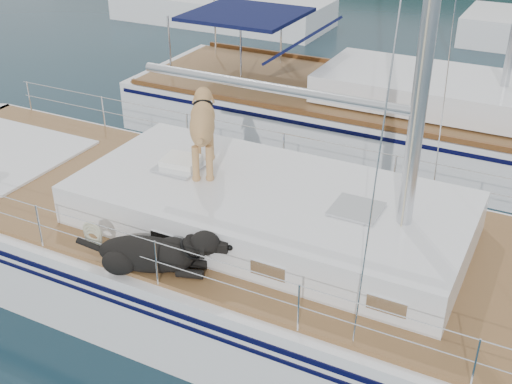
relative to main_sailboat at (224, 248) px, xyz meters
The scene contains 4 objects.
ground 0.69m from the main_sailboat, behind, with size 120.00×120.00×0.00m, color black.
main_sailboat is the anchor object (origin of this frame).
neighbor_sailboat 5.99m from the main_sailboat, 84.99° to the left, with size 11.00×3.50×13.30m.
bg_boat_west 16.18m from the main_sailboat, 120.00° to the left, with size 8.00×3.00×11.65m.
Camera 1 is at (4.02, -6.68, 5.79)m, focal length 45.00 mm.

